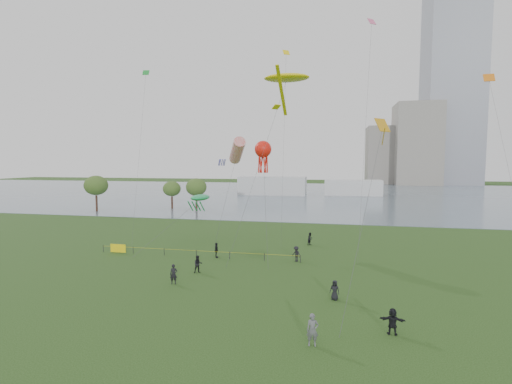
% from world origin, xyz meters
% --- Properties ---
extents(ground_plane, '(400.00, 400.00, 0.00)m').
position_xyz_m(ground_plane, '(0.00, 0.00, 0.00)').
color(ground_plane, '#1B3711').
extents(lake, '(400.00, 120.00, 0.08)m').
position_xyz_m(lake, '(0.00, 100.00, 0.02)').
color(lake, slate).
rests_on(lake, ground_plane).
extents(tower, '(24.00, 24.00, 120.00)m').
position_xyz_m(tower, '(62.00, 168.00, 60.00)').
color(tower, gray).
rests_on(tower, ground_plane).
extents(building_mid, '(20.00, 20.00, 38.00)m').
position_xyz_m(building_mid, '(46.00, 162.00, 19.00)').
color(building_mid, gray).
rests_on(building_mid, ground_plane).
extents(building_low, '(16.00, 18.00, 28.00)m').
position_xyz_m(building_low, '(32.00, 168.00, 14.00)').
color(building_low, slate).
rests_on(building_low, ground_plane).
extents(pavilion_left, '(22.00, 8.00, 6.00)m').
position_xyz_m(pavilion_left, '(-12.00, 95.00, 3.00)').
color(pavilion_left, silver).
rests_on(pavilion_left, ground_plane).
extents(pavilion_right, '(18.00, 7.00, 5.00)m').
position_xyz_m(pavilion_right, '(14.00, 98.00, 2.50)').
color(pavilion_right, silver).
rests_on(pavilion_right, ground_plane).
extents(trees, '(25.86, 12.21, 7.91)m').
position_xyz_m(trees, '(-33.08, 50.26, 5.34)').
color(trees, '#362118').
rests_on(trees, ground_plane).
extents(fence, '(24.07, 0.07, 1.05)m').
position_xyz_m(fence, '(-13.97, 13.92, 0.55)').
color(fence, black).
rests_on(fence, ground_plane).
extents(kite_flyer, '(0.77, 0.56, 1.95)m').
position_xyz_m(kite_flyer, '(6.39, -4.20, 0.98)').
color(kite_flyer, '#595B61').
rests_on(kite_flyer, ground_plane).
extents(spectator_a, '(1.06, 1.00, 1.74)m').
position_xyz_m(spectator_a, '(-5.51, 8.23, 0.87)').
color(spectator_a, black).
rests_on(spectator_a, ground_plane).
extents(spectator_b, '(1.26, 1.18, 1.71)m').
position_xyz_m(spectator_b, '(3.63, 14.36, 0.86)').
color(spectator_b, black).
rests_on(spectator_b, ground_plane).
extents(spectator_c, '(0.66, 1.09, 1.74)m').
position_xyz_m(spectator_c, '(-5.50, 14.14, 0.87)').
color(spectator_c, black).
rests_on(spectator_c, ground_plane).
extents(spectator_d, '(0.89, 0.72, 1.58)m').
position_xyz_m(spectator_d, '(7.73, 3.62, 0.79)').
color(spectator_d, black).
rests_on(spectator_d, ground_plane).
extents(spectator_e, '(1.62, 0.62, 1.72)m').
position_xyz_m(spectator_e, '(11.31, -1.73, 0.86)').
color(spectator_e, black).
rests_on(spectator_e, ground_plane).
extents(spectator_f, '(0.75, 0.59, 1.80)m').
position_xyz_m(spectator_f, '(-6.47, 4.59, 0.90)').
color(spectator_f, black).
rests_on(spectator_f, ground_plane).
extents(spectator_g, '(0.99, 1.04, 1.69)m').
position_xyz_m(spectator_g, '(4.68, 22.75, 0.84)').
color(spectator_g, black).
rests_on(spectator_g, ground_plane).
extents(kite_stingray, '(7.93, 10.16, 21.27)m').
position_xyz_m(kite_stingray, '(1.91, 18.46, 20.78)').
color(kite_stingray, '#3F3F42').
extents(kite_windsock, '(4.14, 7.62, 14.31)m').
position_xyz_m(kite_windsock, '(-5.29, 22.93, 12.47)').
color(kite_windsock, '#3F3F42').
extents(kite_creature, '(5.87, 11.93, 6.52)m').
position_xyz_m(kite_creature, '(-10.30, 21.97, 6.07)').
color(kite_creature, '#3F3F42').
extents(kite_octopus, '(3.13, 9.26, 13.56)m').
position_xyz_m(kite_octopus, '(-0.96, 18.91, 12.43)').
color(kite_octopus, '#3F3F42').
extents(kite_delta, '(4.16, 10.52, 14.64)m').
position_xyz_m(kite_delta, '(11.26, 6.38, 13.29)').
color(kite_delta, '#3F3F42').
extents(small_kites, '(40.58, 15.73, 8.89)m').
position_xyz_m(small_kites, '(3.69, 20.04, 23.69)').
color(small_kites, '#198C2D').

